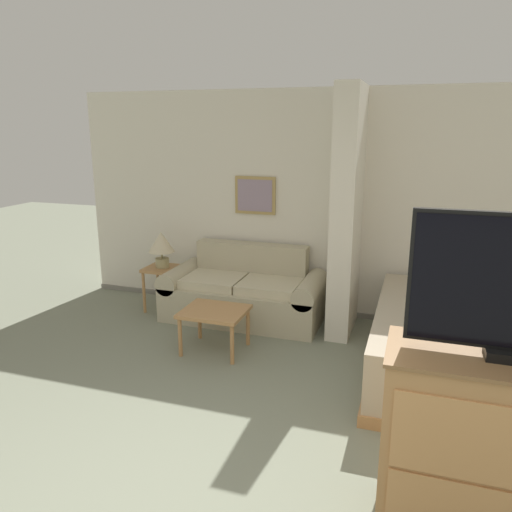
# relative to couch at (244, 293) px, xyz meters

# --- Properties ---
(wall_back) EXTENTS (6.27, 0.16, 2.60)m
(wall_back) POSITION_rel_couch_xyz_m (0.88, 0.48, 0.99)
(wall_back) COLOR silver
(wall_back) RESTS_ON ground_plane
(wall_partition_pillar) EXTENTS (0.24, 0.79, 2.60)m
(wall_partition_pillar) POSITION_rel_couch_xyz_m (1.14, 0.03, 1.00)
(wall_partition_pillar) COLOR silver
(wall_partition_pillar) RESTS_ON ground_plane
(couch) EXTENTS (1.83, 0.84, 0.83)m
(couch) POSITION_rel_couch_xyz_m (0.00, 0.00, 0.00)
(couch) COLOR #B7AD8E
(couch) RESTS_ON ground_plane
(coffee_table) EXTENTS (0.62, 0.53, 0.43)m
(coffee_table) POSITION_rel_couch_xyz_m (0.02, -0.93, 0.07)
(coffee_table) COLOR #B27F4C
(coffee_table) RESTS_ON ground_plane
(side_table) EXTENTS (0.40, 0.40, 0.54)m
(side_table) POSITION_rel_couch_xyz_m (-1.03, -0.05, 0.13)
(side_table) COLOR #B27F4C
(side_table) RESTS_ON ground_plane
(table_lamp) EXTENTS (0.31, 0.31, 0.43)m
(table_lamp) POSITION_rel_couch_xyz_m (-1.03, -0.05, 0.52)
(table_lamp) COLOR tan
(table_lamp) RESTS_ON side_table
(tv_dresser) EXTENTS (1.18, 0.51, 1.08)m
(tv_dresser) POSITION_rel_couch_xyz_m (2.34, -2.67, 0.23)
(tv_dresser) COLOR #B27F4C
(tv_dresser) RESTS_ON ground_plane
(bed) EXTENTS (1.47, 2.20, 0.59)m
(bed) POSITION_rel_couch_xyz_m (2.28, -0.71, -0.00)
(bed) COLOR #B27F4C
(bed) RESTS_ON ground_plane
(backpack) EXTENTS (0.30, 0.23, 0.38)m
(backpack) POSITION_rel_couch_xyz_m (2.31, -0.99, 0.48)
(backpack) COLOR #2D4733
(backpack) RESTS_ON bed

